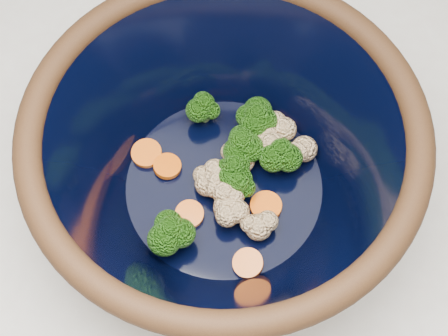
# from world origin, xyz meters

# --- Properties ---
(mixing_bowl) EXTENTS (0.37, 0.37, 0.16)m
(mixing_bowl) POSITION_xyz_m (-0.08, 0.10, 0.99)
(mixing_bowl) COLOR black
(mixing_bowl) RESTS_ON counter
(vegetable_pile) EXTENTS (0.19, 0.19, 0.05)m
(vegetable_pile) POSITION_xyz_m (-0.07, 0.12, 0.96)
(vegetable_pile) COLOR #608442
(vegetable_pile) RESTS_ON mixing_bowl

